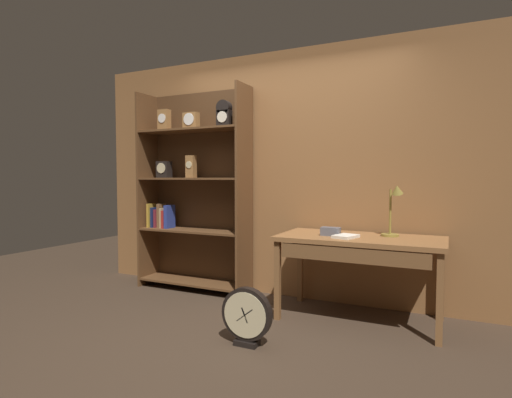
# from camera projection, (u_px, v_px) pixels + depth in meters

# --- Properties ---
(ground_plane) EXTENTS (10.00, 10.00, 0.00)m
(ground_plane) POSITION_uv_depth(u_px,v_px,m) (223.00, 342.00, 3.11)
(ground_plane) COLOR #3D2D21
(back_wood_panel) EXTENTS (4.80, 0.05, 2.60)m
(back_wood_panel) POSITION_uv_depth(u_px,v_px,m) (289.00, 174.00, 4.29)
(back_wood_panel) COLOR brown
(back_wood_panel) RESTS_ON ground
(bookshelf) EXTENTS (1.32, 0.37, 2.24)m
(bookshelf) POSITION_uv_depth(u_px,v_px,m) (193.00, 190.00, 4.59)
(bookshelf) COLOR brown
(bookshelf) RESTS_ON ground
(workbench) EXTENTS (1.42, 0.71, 0.75)m
(workbench) POSITION_uv_depth(u_px,v_px,m) (359.00, 246.00, 3.55)
(workbench) COLOR brown
(workbench) RESTS_ON ground
(desk_lamp) EXTENTS (0.19, 0.19, 0.47)m
(desk_lamp) POSITION_uv_depth(u_px,v_px,m) (394.00, 209.00, 3.54)
(desk_lamp) COLOR olive
(desk_lamp) RESTS_ON workbench
(toolbox_small) EXTENTS (0.17, 0.09, 0.08)m
(toolbox_small) POSITION_uv_depth(u_px,v_px,m) (331.00, 231.00, 3.62)
(toolbox_small) COLOR #595960
(toolbox_small) RESTS_ON workbench
(open_repair_manual) EXTENTS (0.22, 0.26, 0.02)m
(open_repair_manual) POSITION_uv_depth(u_px,v_px,m) (346.00, 236.00, 3.50)
(open_repair_manual) COLOR silver
(open_repair_manual) RESTS_ON workbench
(round_clock_large) EXTENTS (0.40, 0.11, 0.44)m
(round_clock_large) POSITION_uv_depth(u_px,v_px,m) (247.00, 316.00, 3.04)
(round_clock_large) COLOR black
(round_clock_large) RESTS_ON ground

